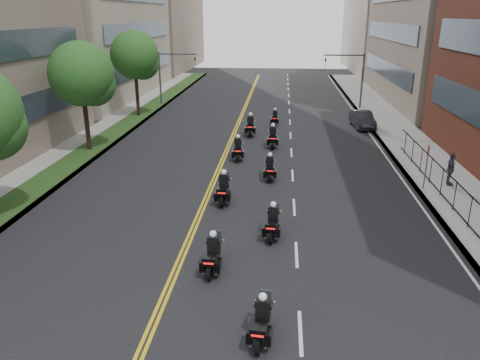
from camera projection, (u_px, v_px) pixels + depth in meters
The scene contains 18 objects.
sidewalk_right at pixel (419, 155), 32.46m from camera, with size 4.00×90.00×0.15m, color gray.
sidewalk_left at pixel (85, 146), 34.48m from camera, with size 4.00×90.00×0.15m, color gray.
grass_strip at pixel (95, 146), 34.38m from camera, with size 2.00×90.00×0.04m, color #183915.
iron_fence at pixel (479, 221), 20.06m from camera, with size 0.05×28.00×1.50m.
street_trees at pixel (46, 91), 26.71m from camera, with size 4.40×38.40×7.98m.
traffic_signal_right at pixel (353, 73), 47.41m from camera, with size 4.09×0.20×5.60m.
traffic_signal_left at pixel (169, 71), 49.01m from camera, with size 4.09×0.20×5.60m.
motorcycle_1 at pixel (262, 322), 13.95m from camera, with size 0.59×2.09×1.54m.
motorcycle_2 at pixel (213, 256), 17.73m from camera, with size 0.51×2.20×1.63m.
motorcycle_3 at pixel (273, 223), 20.47m from camera, with size 0.57×2.19×1.62m.
motorcycle_4 at pixel (224, 190), 24.25m from camera, with size 0.55×2.38×1.76m.
motorcycle_5 at pixel (270, 169), 27.70m from camera, with size 0.53×2.18×1.61m.
motorcycle_6 at pixel (238, 150), 31.48m from camera, with size 0.61×2.30×1.70m.
motorcycle_7 at pixel (273, 138), 34.43m from camera, with size 0.55×2.39×1.77m.
motorcycle_8 at pixel (250, 127), 37.72m from camera, with size 0.59×2.50×1.84m.
motorcycle_9 at pixel (275, 118), 41.31m from camera, with size 0.48×2.06×1.52m.
parked_sedan at pixel (362, 119), 40.39m from camera, with size 1.49×4.28×1.41m, color black.
pedestrian_c at pixel (451, 169), 26.20m from camera, with size 1.10×0.46×1.88m, color #393940.
Camera 1 is at (2.42, -7.16, 9.29)m, focal length 35.00 mm.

